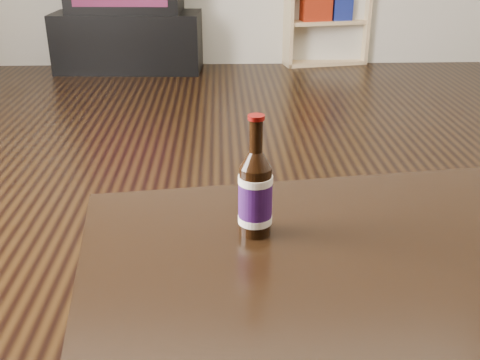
{
  "coord_description": "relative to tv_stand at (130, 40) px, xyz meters",
  "views": [
    {
      "loc": [
        -0.25,
        -1.7,
        1.05
      ],
      "look_at": [
        -0.21,
        -0.71,
        0.6
      ],
      "focal_mm": 42.0,
      "sensor_mm": 36.0,
      "label": 1
    }
  ],
  "objects": [
    {
      "name": "floor",
      "position": [
        0.96,
        -2.87,
        -0.23
      ],
      "size": [
        5.0,
        6.0,
        0.01
      ],
      "primitive_type": "cube",
      "color": "black",
      "rests_on": "ground"
    },
    {
      "name": "tv_stand",
      "position": [
        0.0,
        0.0,
        0.0
      ],
      "size": [
        1.16,
        0.62,
        0.45
      ],
      "primitive_type": "cube",
      "rotation": [
        0.0,
        0.0,
        -0.05
      ],
      "color": "black",
      "rests_on": "floor"
    },
    {
      "name": "coffee_table",
      "position": [
        1.1,
        -3.68,
        0.19
      ],
      "size": [
        1.38,
        0.92,
        0.48
      ],
      "rotation": [
        0.0,
        0.0,
        0.13
      ],
      "color": "black",
      "rests_on": "floor"
    },
    {
      "name": "beer_bottle",
      "position": [
        0.78,
        -3.58,
        0.35
      ],
      "size": [
        0.07,
        0.07,
        0.25
      ],
      "rotation": [
        0.0,
        0.0,
        -0.08
      ],
      "color": "black",
      "rests_on": "coffee_table"
    }
  ]
}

